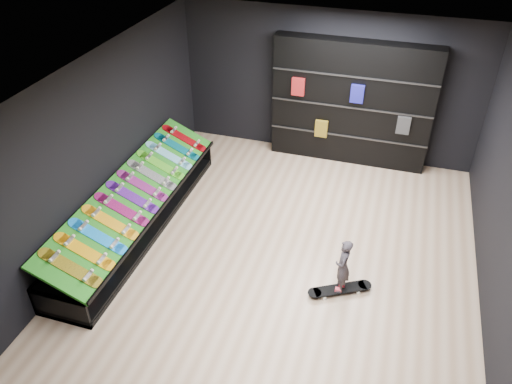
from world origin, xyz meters
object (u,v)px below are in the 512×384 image
(display_rack, at_px, (138,214))
(floor_skateboard, at_px, (340,290))
(back_shelving, at_px, (352,104))
(child, at_px, (342,275))

(display_rack, relative_size, floor_skateboard, 4.59)
(back_shelving, height_order, child, back_shelving)
(child, bearing_deg, display_rack, -100.67)
(display_rack, xyz_separation_m, floor_skateboard, (3.58, -0.56, -0.20))
(floor_skateboard, distance_m, child, 0.31)
(back_shelving, bearing_deg, child, -82.45)
(display_rack, distance_m, back_shelving, 4.63)
(floor_skateboard, relative_size, child, 1.84)
(back_shelving, bearing_deg, display_rack, -132.69)
(display_rack, bearing_deg, child, -8.84)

